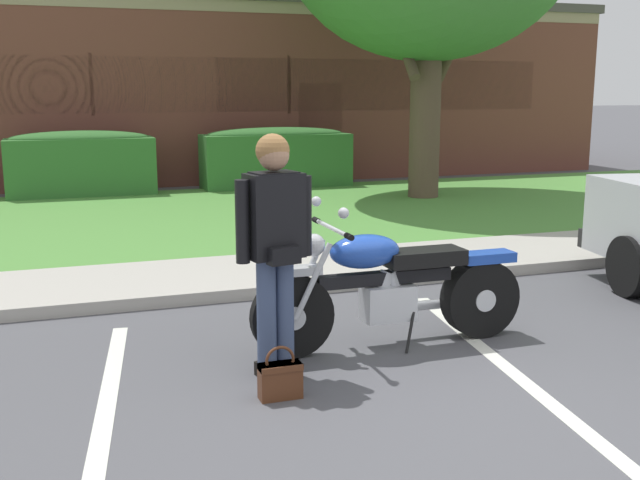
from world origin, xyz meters
The scene contains 12 objects.
ground_plane centered at (0.00, 0.00, 0.00)m, with size 140.00×140.00×0.00m, color #4C4C51.
curb_strip centered at (0.00, 2.96, 0.06)m, with size 60.00×0.20×0.12m, color #ADA89E.
concrete_walk centered at (0.00, 3.81, 0.04)m, with size 60.00×1.50×0.08m, color #ADA89E.
grass_lawn centered at (0.00, 7.69, 0.03)m, with size 60.00×6.26×0.06m, color #518E3D.
stall_stripe_0 centered at (-2.60, 0.20, 0.00)m, with size 0.12×4.40×0.01m, color silver.
stall_stripe_1 centered at (0.24, 0.20, 0.00)m, with size 0.12×4.40×0.01m, color silver.
motorcycle centered at (-0.24, 1.22, 0.48)m, with size 2.24×0.82×1.18m.
rider_person centered at (-1.35, 0.89, 0.99)m, with size 0.56×0.34×1.70m.
handbag centered at (-1.43, 0.50, 0.14)m, with size 0.28×0.13×0.36m.
hedge_left centered at (-2.26, 10.71, 0.65)m, with size 2.63×0.90×1.24m.
hedge_center_left centered at (1.47, 10.71, 0.65)m, with size 2.96×0.90×1.24m.
brick_building centered at (-1.95, 16.11, 1.98)m, with size 23.81×8.90×3.95m.
Camera 1 is at (-2.75, -4.05, 2.00)m, focal length 43.01 mm.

